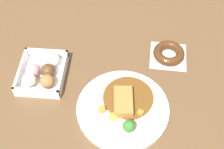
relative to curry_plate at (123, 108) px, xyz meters
The scene contains 4 objects.
ground_plane 0.12m from the curry_plate, 46.39° to the left, with size 1.60×1.60×0.00m, color brown.
curry_plate is the anchor object (origin of this frame).
donut_box 0.29m from the curry_plate, 69.23° to the left, with size 0.17×0.15×0.06m.
chocolate_ring_donut 0.27m from the curry_plate, 31.77° to the right, with size 0.13×0.13×0.03m.
Camera 1 is at (-0.59, -0.10, 0.85)m, focal length 50.86 mm.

